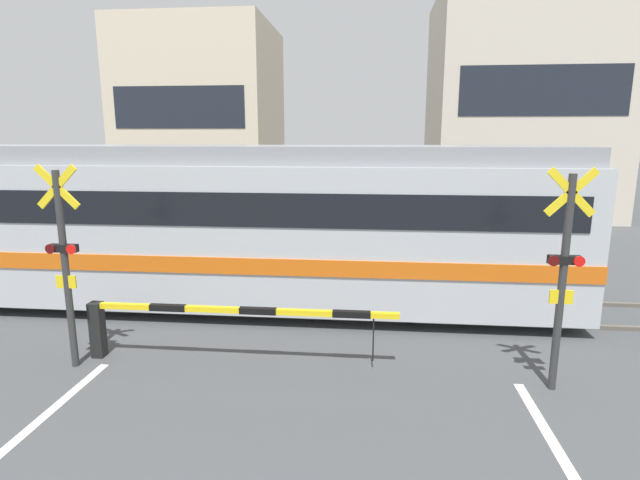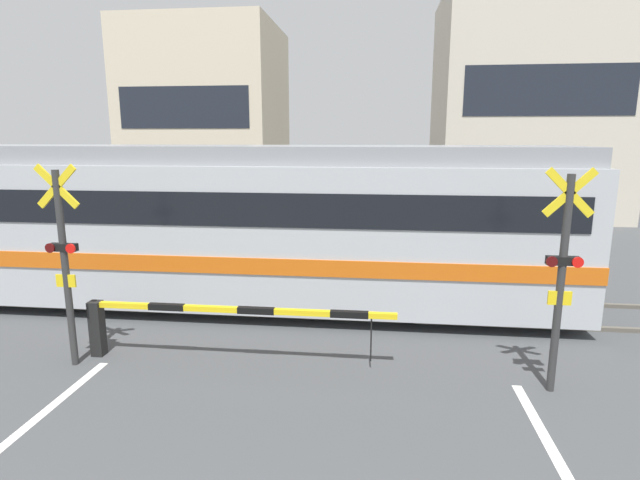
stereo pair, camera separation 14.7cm
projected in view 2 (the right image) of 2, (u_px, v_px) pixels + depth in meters
rail_track_near at (319, 317)px, 10.14m from camera, size 50.00×0.10×0.08m
rail_track_far at (326, 295)px, 11.53m from camera, size 50.00×0.10×0.08m
commuter_train at (156, 220)px, 10.88m from camera, size 17.71×2.69×3.46m
crossing_barrier_near at (187, 318)px, 8.15m from camera, size 5.09×0.20×0.96m
crossing_barrier_far at (406, 249)px, 13.15m from camera, size 5.09×0.20×0.96m
crossing_signal_left at (64, 258)px, 7.77m from camera, size 0.68×0.15×3.24m
crossing_signal_right at (562, 272)px, 6.93m from camera, size 0.68×0.15×3.24m
pedestrian at (377, 218)px, 16.60m from camera, size 0.38×0.22×1.71m
building_left_of_street at (209, 120)px, 24.86m from camera, size 6.91×6.62×8.89m
building_right_of_street at (525, 108)px, 23.05m from camera, size 7.89×6.62×9.91m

